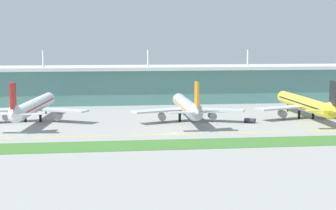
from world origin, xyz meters
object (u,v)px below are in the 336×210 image
(airliner_near, at_px, (33,106))
(airliner_far, at_px, (305,104))
(airliner_middle, at_px, (187,106))
(pushback_tug, at_px, (250,120))

(airliner_near, height_order, airliner_far, same)
(airliner_near, bearing_deg, airliner_middle, -7.44)
(airliner_middle, height_order, airliner_far, same)
(airliner_middle, bearing_deg, airliner_near, 172.56)
(airliner_near, relative_size, airliner_middle, 1.13)
(airliner_far, bearing_deg, airliner_near, 176.83)
(airliner_middle, relative_size, pushback_tug, 12.60)
(airliner_near, xyz_separation_m, airliner_middle, (64.92, -8.47, -0.01))
(airliner_near, relative_size, pushback_tug, 14.28)
(airliner_near, xyz_separation_m, pushback_tug, (90.46, -16.42, -5.36))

